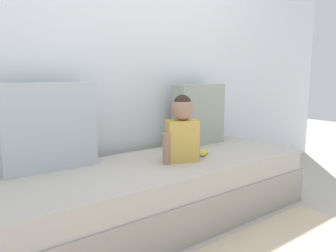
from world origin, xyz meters
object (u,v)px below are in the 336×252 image
(throw_pillow_right, at_px, (199,114))
(throw_pillow_left, at_px, (49,127))
(banana, at_px, (204,152))
(toddler, at_px, (182,128))
(couch, at_px, (159,193))

(throw_pillow_right, bearing_deg, throw_pillow_left, 180.00)
(throw_pillow_right, xyz_separation_m, banana, (-0.24, -0.33, -0.24))
(throw_pillow_left, bearing_deg, toddler, -24.36)
(couch, bearing_deg, banana, -4.43)
(toddler, relative_size, banana, 2.75)
(couch, relative_size, toddler, 4.98)
(toddler, bearing_deg, banana, 6.83)
(toddler, xyz_separation_m, banana, (0.24, 0.03, -0.21))
(throw_pillow_left, relative_size, throw_pillow_right, 1.11)
(throw_pillow_right, relative_size, toddler, 1.12)
(couch, height_order, banana, banana)
(throw_pillow_left, height_order, toddler, throw_pillow_left)
(throw_pillow_left, distance_m, throw_pillow_right, 1.28)
(throw_pillow_right, distance_m, toddler, 0.60)
(couch, relative_size, banana, 13.71)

